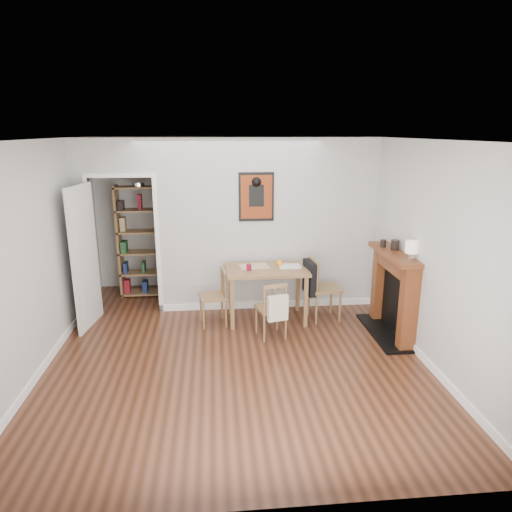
{
  "coord_description": "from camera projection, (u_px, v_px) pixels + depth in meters",
  "views": [
    {
      "loc": [
        -0.23,
        -5.32,
        2.7
      ],
      "look_at": [
        0.33,
        0.6,
        1.05
      ],
      "focal_mm": 32.0,
      "sensor_mm": 36.0,
      "label": 1
    }
  ],
  "objects": [
    {
      "name": "red_glass",
      "position": [
        249.0,
        267.0,
        6.42
      ],
      "size": [
        0.07,
        0.07,
        0.09
      ],
      "primitive_type": "cylinder",
      "color": "maroon",
      "rests_on": "dining_table"
    },
    {
      "name": "ground",
      "position": [
        235.0,
        348.0,
        5.85
      ],
      "size": [
        5.2,
        5.2,
        0.0
      ],
      "primitive_type": "plane",
      "color": "brown",
      "rests_on": "ground"
    },
    {
      "name": "dining_table",
      "position": [
        267.0,
        275.0,
        6.55
      ],
      "size": [
        1.16,
        0.74,
        0.79
      ],
      "color": "olive",
      "rests_on": "ground"
    },
    {
      "name": "chair_left",
      "position": [
        213.0,
        297.0,
        6.48
      ],
      "size": [
        0.47,
        0.47,
        0.82
      ],
      "color": "olive",
      "rests_on": "ground"
    },
    {
      "name": "bookshelf",
      "position": [
        142.0,
        242.0,
        7.52
      ],
      "size": [
        0.78,
        0.31,
        1.86
      ],
      "color": "olive",
      "rests_on": "ground"
    },
    {
      "name": "ceramic_jar_b",
      "position": [
        383.0,
        243.0,
        6.21
      ],
      "size": [
        0.08,
        0.08,
        0.1
      ],
      "primitive_type": "cylinder",
      "color": "black",
      "rests_on": "fireplace"
    },
    {
      "name": "ceramic_jar_a",
      "position": [
        395.0,
        245.0,
        6.06
      ],
      "size": [
        0.11,
        0.11,
        0.13
      ],
      "primitive_type": "cylinder",
      "color": "black",
      "rests_on": "fireplace"
    },
    {
      "name": "mantel_lamp",
      "position": [
        412.0,
        248.0,
        5.57
      ],
      "size": [
        0.15,
        0.15,
        0.24
      ],
      "color": "silver",
      "rests_on": "fireplace"
    },
    {
      "name": "orange_fruit",
      "position": [
        279.0,
        263.0,
        6.63
      ],
      "size": [
        0.09,
        0.09,
        0.09
      ],
      "primitive_type": "sphere",
      "color": "#FF9F0D",
      "rests_on": "dining_table"
    },
    {
      "name": "room_shell",
      "position": [
        236.0,
        227.0,
        6.8
      ],
      "size": [
        5.2,
        5.2,
        5.2
      ],
      "color": "#B9B9B6",
      "rests_on": "ground"
    },
    {
      "name": "fireplace",
      "position": [
        394.0,
        291.0,
        6.12
      ],
      "size": [
        0.45,
        1.25,
        1.16
      ],
      "color": "brown",
      "rests_on": "ground"
    },
    {
      "name": "chair_right",
      "position": [
        323.0,
        288.0,
        6.64
      ],
      "size": [
        0.57,
        0.51,
        0.93
      ],
      "color": "olive",
      "rests_on": "ground"
    },
    {
      "name": "placemat",
      "position": [
        254.0,
        266.0,
        6.61
      ],
      "size": [
        0.45,
        0.37,
        0.0
      ],
      "primitive_type": "cube",
      "rotation": [
        0.0,
        0.0,
        0.16
      ],
      "color": "beige",
      "rests_on": "dining_table"
    },
    {
      "name": "notebook",
      "position": [
        290.0,
        266.0,
        6.6
      ],
      "size": [
        0.32,
        0.23,
        0.02
      ],
      "primitive_type": "cube",
      "rotation": [
        0.0,
        0.0,
        -0.01
      ],
      "color": "silver",
      "rests_on": "dining_table"
    },
    {
      "name": "chair_front",
      "position": [
        271.0,
        309.0,
        6.08
      ],
      "size": [
        0.48,
        0.52,
        0.79
      ],
      "color": "olive",
      "rests_on": "ground"
    }
  ]
}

